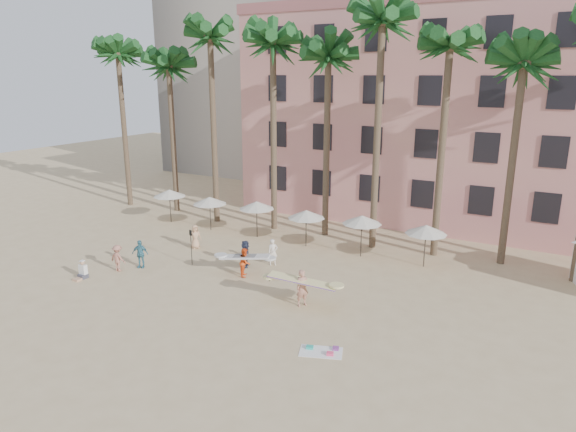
% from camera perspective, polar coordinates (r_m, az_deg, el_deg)
% --- Properties ---
extents(ground, '(120.00, 120.00, 0.00)m').
position_cam_1_polar(ground, '(24.76, -9.56, -11.86)').
color(ground, '#D1B789').
rests_on(ground, ground).
extents(pink_hotel, '(35.00, 14.00, 16.00)m').
position_cam_1_polar(pink_hotel, '(43.63, 20.17, 10.26)').
color(pink_hotel, '#E69B8C').
rests_on(pink_hotel, ground).
extents(palm_row, '(44.40, 5.40, 16.30)m').
position_cam_1_polar(palm_row, '(34.74, 6.54, 18.18)').
color(palm_row, brown).
rests_on(palm_row, ground).
extents(umbrella_row, '(22.50, 2.70, 2.73)m').
position_cam_1_polar(umbrella_row, '(35.19, -0.85, 0.76)').
color(umbrella_row, '#332B23').
rests_on(umbrella_row, ground).
extents(beach_towel, '(2.03, 1.56, 0.14)m').
position_cam_1_polar(beach_towel, '(22.38, 3.83, -14.74)').
color(beach_towel, white).
rests_on(beach_towel, ground).
extents(carrier_yellow, '(3.57, 1.37, 1.90)m').
position_cam_1_polar(carrier_yellow, '(25.90, 1.62, -7.76)').
color(carrier_yellow, tan).
rests_on(carrier_yellow, ground).
extents(carrier_white, '(2.96, 1.67, 1.67)m').
position_cam_1_polar(carrier_white, '(29.71, -4.81, -5.01)').
color(carrier_white, '#FB551A').
rests_on(carrier_white, ground).
extents(beachgoers, '(8.37, 6.26, 1.73)m').
position_cam_1_polar(beachgoers, '(31.96, -10.85, -3.90)').
color(beachgoers, tan).
rests_on(beachgoers, ground).
extents(paddle, '(0.18, 0.04, 2.23)m').
position_cam_1_polar(paddle, '(31.68, -10.72, -2.95)').
color(paddle, black).
rests_on(paddle, ground).
extents(seated_man, '(0.47, 0.81, 1.06)m').
position_cam_1_polar(seated_man, '(31.71, -21.90, -5.83)').
color(seated_man, '#3F3F4C').
rests_on(seated_man, ground).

